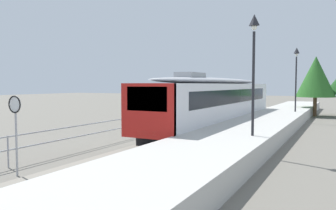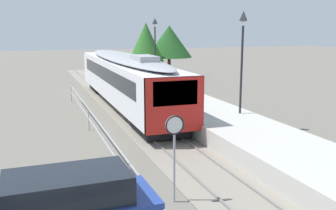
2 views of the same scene
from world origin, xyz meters
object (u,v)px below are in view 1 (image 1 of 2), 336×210
(commuter_train, at_px, (218,99))
(platform_lamp_mid_platform, at_px, (254,52))
(platform_lamp_far_end, at_px, (296,67))
(speed_limit_sign, at_px, (15,115))

(commuter_train, bearing_deg, platform_lamp_mid_platform, -60.83)
(platform_lamp_far_end, xyz_separation_m, speed_limit_sign, (-6.43, -22.08, -2.50))
(platform_lamp_mid_platform, height_order, speed_limit_sign, platform_lamp_mid_platform)
(commuter_train, xyz_separation_m, platform_lamp_mid_platform, (4.39, -7.87, 2.48))
(platform_lamp_mid_platform, bearing_deg, commuter_train, 119.17)
(platform_lamp_mid_platform, height_order, platform_lamp_far_end, same)
(platform_lamp_mid_platform, xyz_separation_m, speed_limit_sign, (-6.43, -7.18, -2.50))
(commuter_train, bearing_deg, platform_lamp_far_end, 58.04)
(speed_limit_sign, bearing_deg, commuter_train, 82.29)
(commuter_train, xyz_separation_m, speed_limit_sign, (-2.04, -15.04, -0.02))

